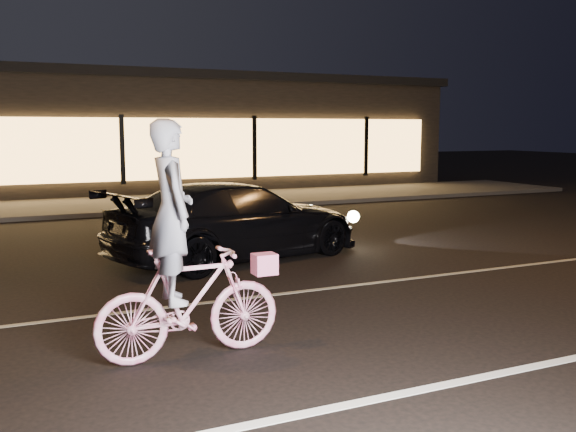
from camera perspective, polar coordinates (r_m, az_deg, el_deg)
name	(u,v)px	position (r m, az deg, el deg)	size (l,w,h in m)	color
ground	(374,334)	(7.33, 7.65, -10.32)	(90.00, 90.00, 0.00)	black
lane_stripe_near	(463,381)	(6.19, 15.33, -13.96)	(60.00, 0.12, 0.01)	silver
lane_stripe_far	(297,292)	(9.01, 0.78, -6.77)	(60.00, 0.10, 0.01)	gray
sidewalk	(136,204)	(19.36, -13.40, 1.04)	(30.00, 4.00, 0.12)	#383533
storefront	(101,131)	(25.11, -16.28, 7.22)	(25.40, 8.42, 4.20)	black
cyclist	(185,276)	(6.38, -9.18, -5.26)	(1.88, 0.65, 2.36)	#D63072
sedan	(237,221)	(11.16, -4.52, -0.43)	(4.99, 3.02, 1.35)	black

